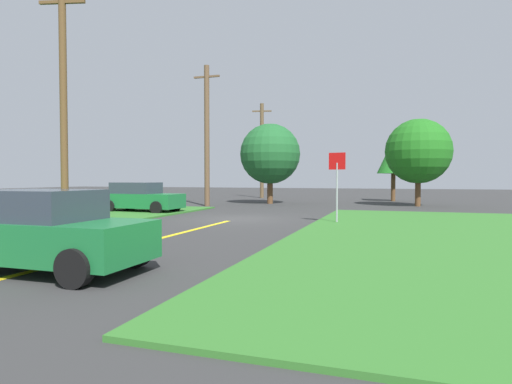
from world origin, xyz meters
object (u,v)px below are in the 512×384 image
object	(u,v)px
stop_sign	(337,175)
utility_pole_near	(64,102)
parked_car_near_building	(141,198)
utility_pole_far	(262,150)
car_behind_on_main_road	(49,231)
pine_tree_center	(393,156)
oak_tree_right	(418,151)
oak_tree_left	(270,154)
utility_pole_mid	(207,135)

from	to	relation	value
stop_sign	utility_pole_near	bearing A→B (deg)	30.66
parked_car_near_building	utility_pole_far	world-z (taller)	utility_pole_far
car_behind_on_main_road	pine_tree_center	distance (m)	30.01
parked_car_near_building	oak_tree_right	xyz separation A→B (m)	(14.49, 9.95, 2.81)
car_behind_on_main_road	utility_pole_near	world-z (taller)	utility_pole_near
utility_pole_far	oak_tree_right	xyz separation A→B (m)	(13.34, -8.18, -0.88)
oak_tree_left	pine_tree_center	bearing A→B (deg)	36.87
utility_pole_mid	oak_tree_left	xyz separation A→B (m)	(3.20, 3.88, -1.11)
utility_pole_mid	pine_tree_center	bearing A→B (deg)	41.25
stop_sign	oak_tree_left	distance (m)	13.89
car_behind_on_main_road	oak_tree_left	xyz separation A→B (m)	(-2.19, 22.86, 2.80)
car_behind_on_main_road	utility_pole_near	xyz separation A→B (m)	(-5.72, 6.65, 4.00)
stop_sign	car_behind_on_main_road	world-z (taller)	stop_sign
stop_sign	utility_pole_far	distance (m)	22.97
utility_pole_far	stop_sign	bearing A→B (deg)	-64.85
parked_car_near_building	utility_pole_far	xyz separation A→B (m)	(1.15, 18.14, 3.69)
utility_pole_mid	pine_tree_center	xyz separation A→B (m)	(11.67, 10.23, -1.10)
parked_car_near_building	utility_pole_mid	bearing A→B (deg)	81.54
oak_tree_left	pine_tree_center	world-z (taller)	oak_tree_left
car_behind_on_main_road	oak_tree_left	distance (m)	23.14
car_behind_on_main_road	utility_pole_mid	xyz separation A→B (m)	(-5.39, 18.98, 3.91)
utility_pole_far	oak_tree_right	world-z (taller)	utility_pole_far
oak_tree_left	utility_pole_mid	bearing A→B (deg)	-129.50
stop_sign	car_behind_on_main_road	xyz separation A→B (m)	(-4.23, -10.65, -1.19)
utility_pole_far	car_behind_on_main_road	bearing A→B (deg)	-80.08
utility_pole_near	utility_pole_mid	distance (m)	12.34
utility_pole_near	oak_tree_right	xyz separation A→B (m)	(13.58, 16.48, -1.20)
parked_car_near_building	utility_pole_near	world-z (taller)	utility_pole_near
utility_pole_far	parked_car_near_building	bearing A→B (deg)	-93.64
stop_sign	utility_pole_far	world-z (taller)	utility_pole_far
car_behind_on_main_road	parked_car_near_building	distance (m)	14.75
stop_sign	oak_tree_right	bearing A→B (deg)	-97.47
parked_car_near_building	oak_tree_right	distance (m)	17.80
utility_pole_mid	pine_tree_center	distance (m)	15.56
parked_car_near_building	utility_pole_mid	world-z (taller)	utility_pole_mid
utility_pole_near	oak_tree_left	bearing A→B (deg)	77.73
pine_tree_center	oak_tree_right	size ratio (longest dim) A/B	0.88
utility_pole_far	pine_tree_center	xyz separation A→B (m)	(11.75, -2.10, -0.88)
car_behind_on_main_road	pine_tree_center	bearing A→B (deg)	77.46
utility_pole_near	utility_pole_mid	xyz separation A→B (m)	(0.33, 12.33, -0.09)
utility_pole_far	pine_tree_center	distance (m)	11.97
stop_sign	utility_pole_near	xyz separation A→B (m)	(-9.94, -4.00, 2.82)
utility_pole_near	parked_car_near_building	bearing A→B (deg)	97.97
utility_pole_mid	parked_car_near_building	bearing A→B (deg)	-102.06
oak_tree_right	utility_pole_near	bearing A→B (deg)	-129.48
utility_pole_mid	utility_pole_far	bearing A→B (deg)	90.40
utility_pole_far	oak_tree_left	xyz separation A→B (m)	(3.29, -8.45, -0.89)
parked_car_near_building	pine_tree_center	world-z (taller)	pine_tree_center
stop_sign	oak_tree_left	bearing A→B (deg)	-53.53
utility_pole_mid	utility_pole_far	size ratio (longest dim) A/B	1.05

